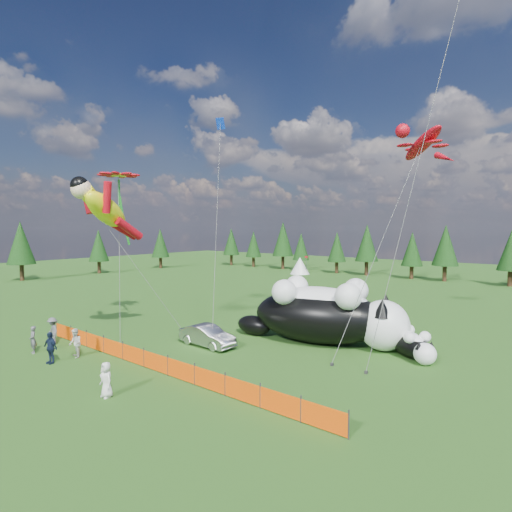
# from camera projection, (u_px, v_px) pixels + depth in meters

# --- Properties ---
(ground) EXTENTS (160.00, 160.00, 0.00)m
(ground) POSITION_uv_depth(u_px,v_px,m) (197.00, 357.00, 23.45)
(ground) COLOR #0C3309
(ground) RESTS_ON ground
(safety_fence) EXTENTS (22.06, 0.06, 1.10)m
(safety_fence) POSITION_uv_depth(u_px,v_px,m) (156.00, 362.00, 21.07)
(safety_fence) COLOR #262626
(safety_fence) RESTS_ON ground
(tree_line) EXTENTS (90.00, 4.00, 8.00)m
(tree_line) POSITION_uv_depth(u_px,v_px,m) (423.00, 253.00, 58.38)
(tree_line) COLOR black
(tree_line) RESTS_ON ground
(festival_tents) EXTENTS (50.00, 3.20, 2.80)m
(festival_tents) POSITION_uv_depth(u_px,v_px,m) (506.00, 280.00, 47.84)
(festival_tents) COLOR white
(festival_tents) RESTS_ON ground
(cat_large) EXTENTS (11.62, 6.15, 4.25)m
(cat_large) POSITION_uv_depth(u_px,v_px,m) (326.00, 313.00, 26.10)
(cat_large) COLOR black
(cat_large) RESTS_ON ground
(cat_small) EXTENTS (3.82, 3.51, 1.67)m
(cat_small) POSITION_uv_depth(u_px,v_px,m) (411.00, 344.00, 23.44)
(cat_small) COLOR black
(cat_small) RESTS_ON ground
(car) EXTENTS (4.08, 1.51, 1.33)m
(car) POSITION_uv_depth(u_px,v_px,m) (207.00, 336.00, 25.61)
(car) COLOR #ACACB1
(car) RESTS_ON ground
(spectator_a) EXTENTS (0.68, 0.52, 1.67)m
(spectator_a) POSITION_uv_depth(u_px,v_px,m) (33.00, 340.00, 24.10)
(spectator_a) COLOR #535358
(spectator_a) RESTS_ON ground
(spectator_b) EXTENTS (0.94, 0.72, 1.70)m
(spectator_b) POSITION_uv_depth(u_px,v_px,m) (75.00, 343.00, 23.29)
(spectator_b) COLOR silver
(spectator_b) RESTS_ON ground
(spectator_c) EXTENTS (1.13, 0.71, 1.79)m
(spectator_c) POSITION_uv_depth(u_px,v_px,m) (50.00, 348.00, 22.30)
(spectator_c) COLOR #152039
(spectator_c) RESTS_ON ground
(spectator_d) EXTENTS (1.21, 0.72, 1.78)m
(spectator_d) POSITION_uv_depth(u_px,v_px,m) (53.00, 331.00, 25.98)
(spectator_d) COLOR #535358
(spectator_d) RESTS_ON ground
(spectator_e) EXTENTS (0.81, 0.56, 1.60)m
(spectator_e) POSITION_uv_depth(u_px,v_px,m) (106.00, 380.00, 17.84)
(spectator_e) COLOR silver
(spectator_e) RESTS_ON ground
(superhero_kite) EXTENTS (6.45, 7.49, 11.69)m
(superhero_kite) POSITION_uv_depth(u_px,v_px,m) (106.00, 211.00, 26.42)
(superhero_kite) COLOR #F4EF0C
(superhero_kite) RESTS_ON ground
(gecko_kite) EXTENTS (6.24, 11.14, 15.32)m
(gecko_kite) POSITION_uv_depth(u_px,v_px,m) (422.00, 144.00, 25.94)
(gecko_kite) COLOR red
(gecko_kite) RESTS_ON ground
(flower_kite) EXTENTS (6.38, 4.92, 12.67)m
(flower_kite) POSITION_uv_depth(u_px,v_px,m) (119.00, 177.00, 29.60)
(flower_kite) COLOR red
(flower_kite) RESTS_ON ground
(diamond_kite_a) EXTENTS (3.55, 4.31, 16.24)m
(diamond_kite_a) POSITION_uv_depth(u_px,v_px,m) (220.00, 131.00, 28.86)
(diamond_kite_a) COLOR #0D35CB
(diamond_kite_a) RESTS_ON ground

